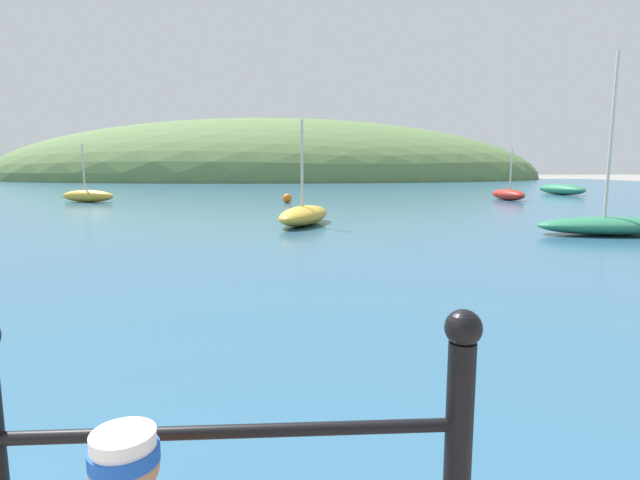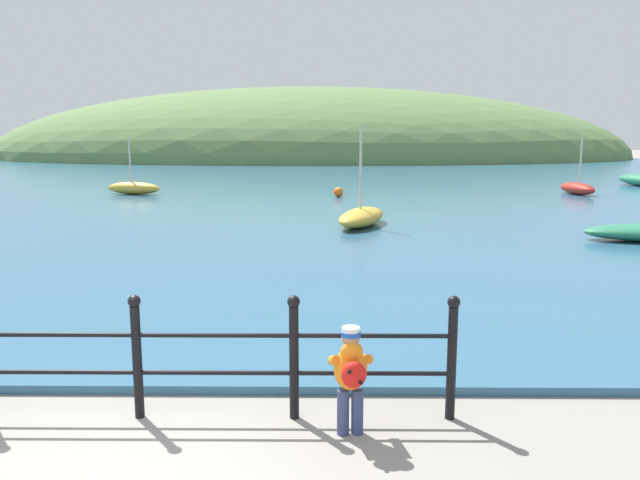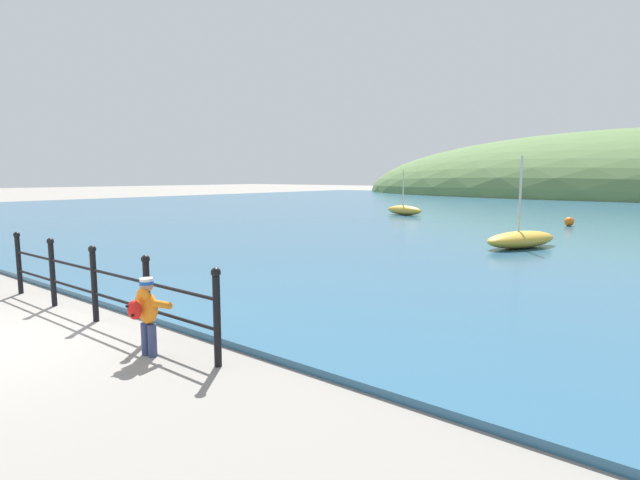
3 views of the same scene
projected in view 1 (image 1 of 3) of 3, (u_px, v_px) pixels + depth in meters
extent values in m
cube|color=#2D5B7A|center=(251.00, 192.00, 31.68)|extent=(80.00, 60.00, 0.10)
ellipsoid|color=#567542|center=(271.00, 179.00, 64.47)|extent=(68.95, 37.92, 15.20)
sphere|color=black|center=(463.00, 328.00, 1.58)|extent=(0.12, 0.12, 0.12)
sphere|color=#A37556|center=(125.00, 466.00, 1.25)|extent=(0.17, 0.17, 0.17)
cylinder|color=#194CB2|center=(124.00, 455.00, 1.24)|extent=(0.17, 0.17, 0.04)
cylinder|color=silver|center=(123.00, 440.00, 1.24)|extent=(0.16, 0.16, 0.04)
ellipsoid|color=maroon|center=(508.00, 195.00, 23.25)|extent=(1.13, 2.49, 0.51)
cylinder|color=beige|center=(511.00, 168.00, 22.96)|extent=(0.07, 0.07, 1.92)
ellipsoid|color=#287551|center=(611.00, 226.00, 11.43)|extent=(3.42, 1.45, 0.42)
cylinder|color=beige|center=(611.00, 135.00, 11.14)|extent=(0.07, 0.07, 3.66)
ellipsoid|color=gold|center=(88.00, 196.00, 21.96)|extent=(2.59, 1.38, 0.53)
cylinder|color=beige|center=(83.00, 167.00, 21.80)|extent=(0.07, 0.07, 1.98)
ellipsoid|color=#287551|center=(561.00, 189.00, 27.76)|extent=(1.71, 3.59, 0.59)
ellipsoid|color=gold|center=(304.00, 215.00, 13.41)|extent=(1.90, 2.99, 0.51)
cylinder|color=beige|center=(302.00, 163.00, 13.08)|extent=(0.07, 0.07, 2.26)
sphere|color=orange|center=(287.00, 198.00, 21.45)|extent=(0.40, 0.40, 0.40)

